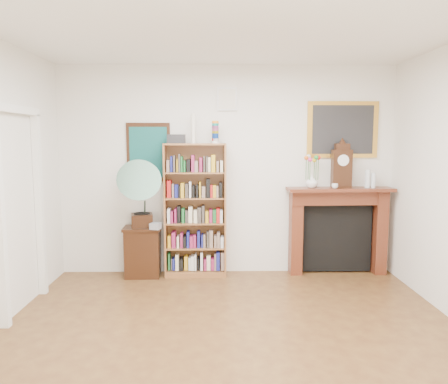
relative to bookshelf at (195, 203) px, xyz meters
name	(u,v)px	position (x,y,z in m)	size (l,w,h in m)	color
room	(235,194)	(0.42, -2.33, 0.41)	(4.51, 5.01, 2.81)	#4B2A16
door_casing	(20,193)	(-1.78, -1.13, 0.27)	(0.08, 1.02, 2.17)	white
teal_poster	(148,152)	(-0.63, 0.15, 0.66)	(0.58, 0.04, 0.78)	black
small_picture	(227,99)	(0.42, 0.15, 1.36)	(0.26, 0.04, 0.30)	white
gilt_painting	(343,130)	(1.97, 0.15, 0.96)	(0.95, 0.04, 0.75)	gold
bookshelf	(195,203)	(0.00, 0.00, 0.00)	(0.82, 0.30, 2.04)	brown
side_cabinet	(143,252)	(-0.70, -0.03, -0.65)	(0.49, 0.36, 0.67)	black
fireplace	(338,223)	(1.92, 0.06, -0.29)	(1.41, 0.37, 1.18)	#4F1F12
gramophone	(139,190)	(-0.71, -0.14, 0.19)	(0.67, 0.78, 0.90)	black
cd_stack	(155,226)	(-0.51, -0.17, -0.28)	(0.12, 0.12, 0.08)	#B1B2BD
mantel_clock	(342,166)	(1.95, 0.04, 0.48)	(0.25, 0.15, 0.58)	black
flower_vase	(312,182)	(1.54, 0.00, 0.28)	(0.16, 0.16, 0.17)	white
teacup	(335,186)	(1.83, -0.09, 0.23)	(0.08, 0.08, 0.07)	silver
bottle_left	(368,179)	(2.29, 0.00, 0.31)	(0.07, 0.07, 0.24)	silver
bottle_right	(373,180)	(2.36, 0.00, 0.29)	(0.06, 0.06, 0.20)	silver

